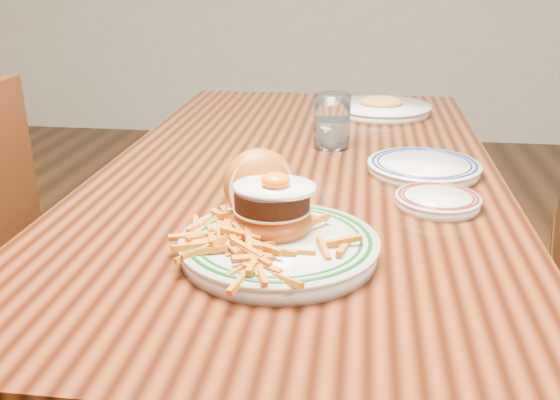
# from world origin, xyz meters

# --- Properties ---
(table) EXTENTS (0.85, 1.60, 0.75)m
(table) POSITION_xyz_m (0.00, 0.00, 0.66)
(table) COLOR black
(table) RESTS_ON floor
(main_plate) EXTENTS (0.30, 0.32, 0.15)m
(main_plate) POSITION_xyz_m (0.01, -0.43, 0.79)
(main_plate) COLOR silver
(main_plate) RESTS_ON table
(side_plate) EXTENTS (0.15, 0.15, 0.02)m
(side_plate) POSITION_xyz_m (0.27, -0.20, 0.76)
(side_plate) COLOR silver
(side_plate) RESTS_ON table
(rear_plate) EXTENTS (0.24, 0.24, 0.03)m
(rear_plate) POSITION_xyz_m (0.26, -0.01, 0.76)
(rear_plate) COLOR silver
(rear_plate) RESTS_ON table
(water_glass) EXTENTS (0.09, 0.09, 0.13)m
(water_glass) POSITION_xyz_m (0.06, 0.16, 0.81)
(water_glass) COLOR white
(water_glass) RESTS_ON table
(far_plate) EXTENTS (0.29, 0.29, 0.05)m
(far_plate) POSITION_xyz_m (0.18, 0.53, 0.77)
(far_plate) COLOR silver
(far_plate) RESTS_ON table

